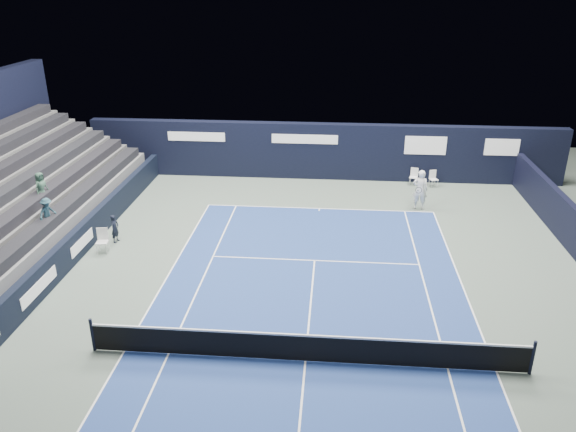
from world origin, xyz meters
name	(u,v)px	position (x,y,z in m)	size (l,w,h in m)	color
ground	(309,323)	(0.00, 2.00, 0.00)	(48.00, 48.00, 0.00)	#4B5A51
court_surface	(305,361)	(0.00, 0.00, 0.00)	(10.97, 23.77, 0.01)	navy
folding_chair_back_a	(433,176)	(5.96, 15.64, 0.60)	(0.50, 0.52, 0.89)	silver
folding_chair_back_b	(414,175)	(4.98, 15.82, 0.52)	(0.50, 0.49, 0.92)	silver
line_judge_chair	(102,239)	(-8.68, 6.46, 0.59)	(0.51, 0.50, 1.03)	silver
line_judge	(115,229)	(-8.52, 7.42, 0.61)	(0.45, 0.29, 1.23)	black
court_markings	(305,361)	(0.00, 0.00, 0.01)	(11.03, 23.83, 0.00)	white
tennis_net	(306,347)	(0.00, 0.00, 0.51)	(12.90, 0.10, 1.10)	black
back_sponsor_wall	(323,151)	(0.01, 16.50, 1.55)	(26.00, 0.63, 3.10)	black
side_barrier_left	(78,243)	(-9.50, 5.97, 0.60)	(0.33, 22.00, 1.20)	black
tennis_player	(420,190)	(4.82, 12.32, 0.99)	(0.77, 0.89, 1.97)	white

